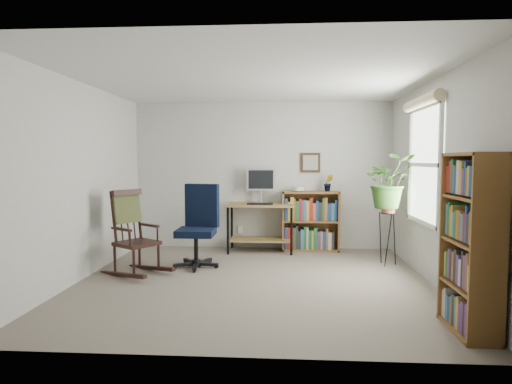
# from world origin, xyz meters

# --- Properties ---
(floor) EXTENTS (4.20, 4.00, 0.00)m
(floor) POSITION_xyz_m (0.00, 0.00, 0.00)
(floor) COLOR slate
(floor) RESTS_ON ground
(ceiling) EXTENTS (4.20, 4.00, 0.00)m
(ceiling) POSITION_xyz_m (0.00, 0.00, 2.40)
(ceiling) COLOR silver
(ceiling) RESTS_ON ground
(wall_back) EXTENTS (4.20, 0.00, 2.40)m
(wall_back) POSITION_xyz_m (0.00, 2.00, 1.20)
(wall_back) COLOR beige
(wall_back) RESTS_ON ground
(wall_front) EXTENTS (4.20, 0.00, 2.40)m
(wall_front) POSITION_xyz_m (0.00, -2.00, 1.20)
(wall_front) COLOR beige
(wall_front) RESTS_ON ground
(wall_left) EXTENTS (0.00, 4.00, 2.40)m
(wall_left) POSITION_xyz_m (-2.10, 0.00, 1.20)
(wall_left) COLOR beige
(wall_left) RESTS_ON ground
(wall_right) EXTENTS (0.00, 4.00, 2.40)m
(wall_right) POSITION_xyz_m (2.10, 0.00, 1.20)
(wall_right) COLOR beige
(wall_right) RESTS_ON ground
(window) EXTENTS (0.12, 1.20, 1.50)m
(window) POSITION_xyz_m (2.06, 0.30, 1.40)
(window) COLOR white
(window) RESTS_ON wall_right
(desk) EXTENTS (1.06, 0.59, 0.77)m
(desk) POSITION_xyz_m (-0.01, 1.70, 0.38)
(desk) COLOR olive
(desk) RESTS_ON floor
(monitor) EXTENTS (0.46, 0.16, 0.56)m
(monitor) POSITION_xyz_m (-0.01, 1.84, 1.05)
(monitor) COLOR #BBBCC0
(monitor) RESTS_ON desk
(keyboard) EXTENTS (0.40, 0.15, 0.02)m
(keyboard) POSITION_xyz_m (-0.01, 1.58, 0.78)
(keyboard) COLOR black
(keyboard) RESTS_ON desk
(office_chair) EXTENTS (0.74, 0.74, 1.15)m
(office_chair) POSITION_xyz_m (-0.83, 0.64, 0.57)
(office_chair) COLOR black
(office_chair) RESTS_ON floor
(rocking_chair) EXTENTS (1.10, 1.00, 1.10)m
(rocking_chair) POSITION_xyz_m (-1.51, 0.23, 0.55)
(rocking_chair) COLOR black
(rocking_chair) RESTS_ON floor
(low_bookshelf) EXTENTS (0.91, 0.30, 0.96)m
(low_bookshelf) POSITION_xyz_m (0.79, 1.82, 0.48)
(low_bookshelf) COLOR brown
(low_bookshelf) RESTS_ON floor
(tall_bookshelf) EXTENTS (0.29, 0.67, 1.52)m
(tall_bookshelf) POSITION_xyz_m (1.92, -1.40, 0.76)
(tall_bookshelf) COLOR brown
(tall_bookshelf) RESTS_ON floor
(plant_stand) EXTENTS (0.27, 0.27, 0.85)m
(plant_stand) POSITION_xyz_m (1.80, 0.93, 0.43)
(plant_stand) COLOR black
(plant_stand) RESTS_ON floor
(spider_plant) EXTENTS (1.69, 1.88, 1.46)m
(spider_plant) POSITION_xyz_m (1.80, 0.93, 1.52)
(spider_plant) COLOR #326021
(spider_plant) RESTS_ON plant_stand
(potted_plant_small) EXTENTS (0.13, 0.24, 0.11)m
(potted_plant_small) POSITION_xyz_m (1.07, 1.83, 1.01)
(potted_plant_small) COLOR #326021
(potted_plant_small) RESTS_ON low_bookshelf
(framed_picture) EXTENTS (0.32, 0.04, 0.32)m
(framed_picture) POSITION_xyz_m (0.79, 1.97, 1.42)
(framed_picture) COLOR black
(framed_picture) RESTS_ON wall_back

